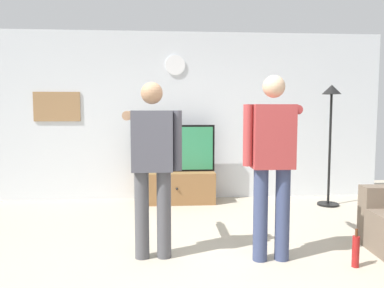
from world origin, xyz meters
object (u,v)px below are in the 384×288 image
object	(u,v)px
tv_stand	(176,187)
floor_lamp	(331,120)
framed_picture	(57,107)
wall_clock	(175,65)
beverage_bottle	(356,251)
person_standing_nearer_couch	(272,157)
person_standing_nearer_lamp	(152,160)
television	(176,148)

from	to	relation	value
tv_stand	floor_lamp	size ratio (longest dim) A/B	0.65
tv_stand	framed_picture	distance (m)	2.28
wall_clock	beverage_bottle	bearing A→B (deg)	-61.29
person_standing_nearer_couch	person_standing_nearer_lamp	bearing A→B (deg)	172.75
tv_stand	wall_clock	world-z (taller)	wall_clock
tv_stand	wall_clock	bearing A→B (deg)	90.00
person_standing_nearer_couch	floor_lamp	bearing A→B (deg)	53.82
wall_clock	framed_picture	xyz separation A→B (m)	(-1.87, 0.00, -0.66)
wall_clock	floor_lamp	bearing A→B (deg)	-15.31
wall_clock	framed_picture	size ratio (longest dim) A/B	0.43
person_standing_nearer_couch	beverage_bottle	bearing A→B (deg)	-17.85
television	wall_clock	xyz separation A→B (m)	(0.00, 0.24, 1.31)
person_standing_nearer_lamp	framed_picture	bearing A→B (deg)	122.16
tv_stand	wall_clock	xyz separation A→B (m)	(0.00, 0.29, 1.92)
floor_lamp	wall_clock	bearing A→B (deg)	164.69
wall_clock	floor_lamp	size ratio (longest dim) A/B	0.17
person_standing_nearer_lamp	beverage_bottle	world-z (taller)	person_standing_nearer_lamp
floor_lamp	beverage_bottle	bearing A→B (deg)	-108.07
wall_clock	person_standing_nearer_lamp	xyz separation A→B (m)	(-0.30, -2.50, -1.20)
television	beverage_bottle	bearing A→B (deg)	-59.11
framed_picture	television	bearing A→B (deg)	-7.56
tv_stand	beverage_bottle	world-z (taller)	tv_stand
floor_lamp	person_standing_nearer_couch	xyz separation A→B (m)	(-1.47, -2.01, -0.30)
television	person_standing_nearer_lamp	world-z (taller)	person_standing_nearer_lamp
beverage_bottle	person_standing_nearer_couch	bearing A→B (deg)	162.15
television	floor_lamp	bearing A→B (deg)	-9.56
tv_stand	television	distance (m)	0.61
tv_stand	person_standing_nearer_lamp	xyz separation A→B (m)	(-0.30, -2.21, 0.73)
person_standing_nearer_lamp	person_standing_nearer_couch	xyz separation A→B (m)	(1.14, -0.15, 0.04)
television	tv_stand	bearing A→B (deg)	-90.00
framed_picture	beverage_bottle	distance (m)	4.70
person_standing_nearer_couch	beverage_bottle	size ratio (longest dim) A/B	4.90
television	framed_picture	bearing A→B (deg)	172.44
floor_lamp	beverage_bottle	size ratio (longest dim) A/B	5.04
television	person_standing_nearer_lamp	distance (m)	2.28
person_standing_nearer_lamp	person_standing_nearer_couch	size ratio (longest dim) A/B	0.97
framed_picture	beverage_bottle	world-z (taller)	framed_picture
framed_picture	person_standing_nearer_couch	bearing A→B (deg)	-44.27
beverage_bottle	wall_clock	bearing A→B (deg)	118.71
person_standing_nearer_lamp	tv_stand	bearing A→B (deg)	82.22
tv_stand	beverage_bottle	size ratio (longest dim) A/B	3.30
tv_stand	person_standing_nearer_lamp	size ratio (longest dim) A/B	0.70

